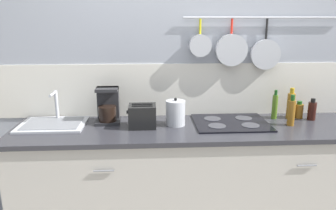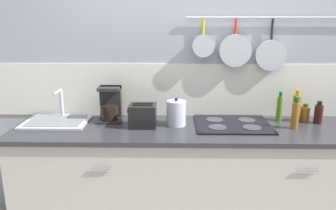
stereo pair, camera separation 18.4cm
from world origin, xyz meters
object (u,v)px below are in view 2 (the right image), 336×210
bottle_sesame_oil (305,113)px  bottle_dish_soap (318,114)px  bottle_hot_sauce (296,108)px  bottle_cooking_wine (295,115)px  coffee_maker (110,107)px  toaster (143,115)px  bottle_vinegar (279,108)px  kettle (176,113)px

bottle_sesame_oil → bottle_dish_soap: size_ratio=0.80×
bottle_hot_sauce → bottle_sesame_oil: bottle_hot_sauce is taller
bottle_cooking_wine → bottle_dish_soap: size_ratio=1.36×
coffee_maker → toaster: coffee_maker is taller
bottle_vinegar → bottle_hot_sauce: size_ratio=0.94×
coffee_maker → bottle_dish_soap: coffee_maker is taller
coffee_maker → toaster: (0.27, -0.14, -0.03)m
kettle → bottle_vinegar: (0.83, 0.12, 0.01)m
coffee_maker → bottle_hot_sauce: bearing=0.5°
bottle_cooking_wine → bottle_dish_soap: 0.27m
kettle → bottle_vinegar: 0.84m
bottle_vinegar → bottle_dish_soap: size_ratio=1.36×
bottle_sesame_oil → bottle_dish_soap: (0.08, -0.06, 0.02)m
bottle_vinegar → bottle_dish_soap: 0.30m
coffee_maker → bottle_dish_soap: 1.65m
toaster → bottle_dish_soap: size_ratio=1.24×
kettle → bottle_vinegar: bottle_vinegar is taller
toaster → bottle_vinegar: bearing=8.1°
bottle_hot_sauce → bottle_sesame_oil: bearing=9.2°
bottle_vinegar → bottle_dish_soap: bottle_vinegar is taller
coffee_maker → bottle_sesame_oil: coffee_maker is taller
coffee_maker → bottle_hot_sauce: size_ratio=1.09×
kettle → bottle_dish_soap: kettle is taller
bottle_hot_sauce → bottle_sesame_oil: size_ratio=1.81×
toaster → bottle_sesame_oil: toaster is taller
bottle_hot_sauce → bottle_dish_soap: 0.17m
coffee_maker → kettle: 0.54m
coffee_maker → bottle_dish_soap: size_ratio=1.57×
toaster → coffee_maker: bearing=152.7°
bottle_vinegar → bottle_cooking_wine: (0.06, -0.18, -0.00)m
toaster → bottle_sesame_oil: size_ratio=1.56×
bottle_vinegar → bottle_sesame_oil: 0.22m
coffee_maker → bottle_vinegar: coffee_maker is taller
toaster → kettle: kettle is taller
coffee_maker → kettle: coffee_maker is taller
toaster → bottle_cooking_wine: bottle_cooking_wine is taller
bottle_cooking_wine → bottle_sesame_oil: bottle_cooking_wine is taller
toaster → bottle_dish_soap: (1.38, 0.11, -0.01)m
coffee_maker → bottle_sesame_oil: size_ratio=1.98×
bottle_hot_sauce → kettle: bearing=-173.2°
bottle_vinegar → bottle_sesame_oil: bearing=3.2°
bottle_vinegar → bottle_hot_sauce: bearing=-0.5°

